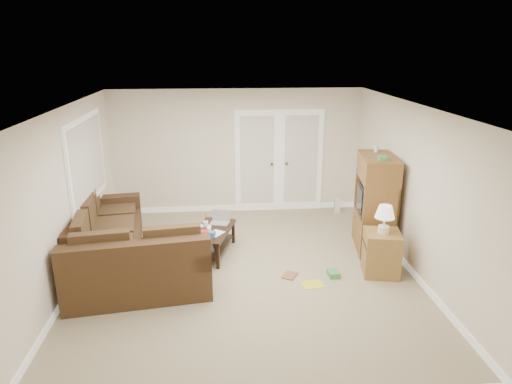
{
  "coord_description": "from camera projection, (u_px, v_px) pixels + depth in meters",
  "views": [
    {
      "loc": [
        -0.37,
        -6.24,
        3.31
      ],
      "look_at": [
        0.2,
        0.55,
        1.1
      ],
      "focal_mm": 32.0,
      "sensor_mm": 36.0,
      "label": 1
    }
  ],
  "objects": [
    {
      "name": "floor_book",
      "position": [
        284.0,
        274.0,
        6.87
      ],
      "size": [
        0.28,
        0.31,
        0.02
      ],
      "primitive_type": "imported",
      "rotation": [
        0.0,
        0.0,
        -0.51
      ],
      "color": "brown",
      "rests_on": "floor"
    },
    {
      "name": "wall_left",
      "position": [
        68.0,
        199.0,
        6.38
      ],
      "size": [
        0.02,
        5.5,
        2.5
      ],
      "primitive_type": "cube",
      "color": "#EFE4CF",
      "rests_on": "floor"
    },
    {
      "name": "floor_greenbox",
      "position": [
        333.0,
        274.0,
        6.82
      ],
      "size": [
        0.16,
        0.21,
        0.08
      ],
      "primitive_type": "cube",
      "rotation": [
        0.0,
        0.0,
        0.04
      ],
      "color": "#439446",
      "rests_on": "floor"
    },
    {
      "name": "floor",
      "position": [
        246.0,
        272.0,
        6.97
      ],
      "size": [
        5.5,
        5.5,
        0.0
      ],
      "primitive_type": "plane",
      "color": "tan",
      "rests_on": "ground"
    },
    {
      "name": "tv_armoire",
      "position": [
        375.0,
        203.0,
        7.55
      ],
      "size": [
        0.7,
        1.08,
        1.72
      ],
      "rotation": [
        0.0,
        0.0,
        -0.15
      ],
      "color": "brown",
      "rests_on": "floor"
    },
    {
      "name": "french_doors",
      "position": [
        279.0,
        162.0,
        9.29
      ],
      "size": [
        1.8,
        0.05,
        2.13
      ],
      "color": "white",
      "rests_on": "floor"
    },
    {
      "name": "baseboards",
      "position": [
        246.0,
        269.0,
        6.95
      ],
      "size": [
        5.0,
        5.5,
        0.1
      ],
      "primitive_type": null,
      "color": "white",
      "rests_on": "floor"
    },
    {
      "name": "space_heater",
      "position": [
        337.0,
        205.0,
        9.41
      ],
      "size": [
        0.14,
        0.12,
        0.3
      ],
      "primitive_type": "cube",
      "rotation": [
        0.0,
        0.0,
        -0.24
      ],
      "color": "white",
      "rests_on": "floor"
    },
    {
      "name": "side_cabinet",
      "position": [
        382.0,
        250.0,
        6.81
      ],
      "size": [
        0.6,
        0.6,
        1.09
      ],
      "rotation": [
        0.0,
        0.0,
        -0.18
      ],
      "color": "olive",
      "rests_on": "floor"
    },
    {
      "name": "ceiling",
      "position": [
        245.0,
        107.0,
        6.2
      ],
      "size": [
        5.0,
        5.5,
        0.02
      ],
      "primitive_type": "cube",
      "color": "white",
      "rests_on": "wall_back"
    },
    {
      "name": "coffee_table",
      "position": [
        213.0,
        240.0,
        7.51
      ],
      "size": [
        0.8,
        1.16,
        0.72
      ],
      "rotation": [
        0.0,
        0.0,
        -0.28
      ],
      "color": "black",
      "rests_on": "floor"
    },
    {
      "name": "wall_right",
      "position": [
        413.0,
        190.0,
        6.78
      ],
      "size": [
        0.02,
        5.5,
        2.5
      ],
      "primitive_type": "cube",
      "color": "#EFE4CF",
      "rests_on": "floor"
    },
    {
      "name": "wall_back",
      "position": [
        237.0,
        152.0,
        9.19
      ],
      "size": [
        5.0,
        0.02,
        2.5
      ],
      "primitive_type": "cube",
      "color": "#EFE4CF",
      "rests_on": "floor"
    },
    {
      "name": "wall_front",
      "position": [
        265.0,
        292.0,
        3.98
      ],
      "size": [
        5.0,
        0.02,
        2.5
      ],
      "primitive_type": "cube",
      "color": "#EFE4CF",
      "rests_on": "floor"
    },
    {
      "name": "window_left",
      "position": [
        87.0,
        161.0,
        7.24
      ],
      "size": [
        0.05,
        1.92,
        1.42
      ],
      "color": "white",
      "rests_on": "wall_left"
    },
    {
      "name": "sectional_sofa",
      "position": [
        120.0,
        250.0,
        6.87
      ],
      "size": [
        2.36,
        3.07,
        0.92
      ],
      "rotation": [
        0.0,
        0.0,
        0.14
      ],
      "color": "#452E1A",
      "rests_on": "floor"
    },
    {
      "name": "floor_magazine",
      "position": [
        312.0,
        284.0,
        6.59
      ],
      "size": [
        0.34,
        0.29,
        0.01
      ],
      "primitive_type": "cube",
      "rotation": [
        0.0,
        0.0,
        0.17
      ],
      "color": "yellow",
      "rests_on": "floor"
    }
  ]
}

